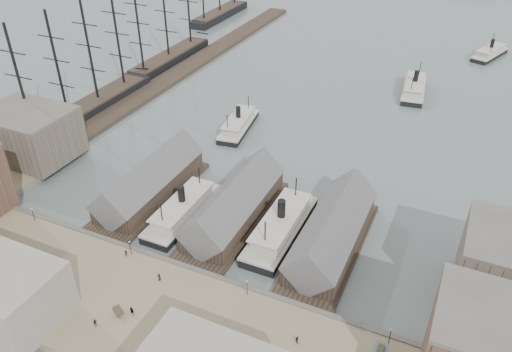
% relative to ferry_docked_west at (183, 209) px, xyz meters
% --- Properties ---
extents(ground, '(900.00, 900.00, 0.00)m').
position_rel_ferry_docked_west_xyz_m(ground, '(13.00, -12.52, -2.35)').
color(ground, '#556361').
rests_on(ground, ground).
extents(quay, '(180.00, 30.00, 2.00)m').
position_rel_ferry_docked_west_xyz_m(quay, '(13.00, -32.52, -1.35)').
color(quay, '#837558').
rests_on(quay, ground).
extents(seawall, '(180.00, 1.20, 2.30)m').
position_rel_ferry_docked_west_xyz_m(seawall, '(13.00, -17.72, -1.20)').
color(seawall, '#59544C').
rests_on(seawall, ground).
extents(west_wharf, '(10.00, 220.00, 1.60)m').
position_rel_ferry_docked_west_xyz_m(west_wharf, '(-55.00, 87.48, -1.55)').
color(west_wharf, '#2D231C').
rests_on(west_wharf, ground).
extents(ferry_shed_west, '(14.00, 42.00, 12.60)m').
position_rel_ferry_docked_west_xyz_m(ferry_shed_west, '(-13.00, 4.36, 2.29)').
color(ferry_shed_west, '#2D231C').
rests_on(ferry_shed_west, ground).
extents(ferry_shed_center, '(14.00, 42.00, 12.60)m').
position_rel_ferry_docked_west_xyz_m(ferry_shed_center, '(13.00, 4.36, 2.29)').
color(ferry_shed_center, '#2D231C').
rests_on(ferry_shed_center, ground).
extents(ferry_shed_east, '(14.00, 42.00, 12.60)m').
position_rel_ferry_docked_west_xyz_m(ferry_shed_east, '(39.00, 4.36, 2.29)').
color(ferry_shed_east, '#2D231C').
rests_on(ferry_shed_east, ground).
extents(warehouse_west_back, '(26.00, 20.00, 14.00)m').
position_rel_ferry_docked_west_xyz_m(warehouse_west_back, '(-57.00, 5.48, 6.65)').
color(warehouse_west_back, '#60564C').
rests_on(warehouse_west_back, west_land).
extents(lamp_post_far_w, '(0.44, 0.44, 3.92)m').
position_rel_ferry_docked_west_xyz_m(lamp_post_far_w, '(-32.00, -19.52, 2.36)').
color(lamp_post_far_w, black).
rests_on(lamp_post_far_w, quay).
extents(lamp_post_near_w, '(0.44, 0.44, 3.92)m').
position_rel_ferry_docked_west_xyz_m(lamp_post_near_w, '(-2.00, -19.52, 2.36)').
color(lamp_post_near_w, black).
rests_on(lamp_post_near_w, quay).
extents(lamp_post_near_e, '(0.44, 0.44, 3.92)m').
position_rel_ferry_docked_west_xyz_m(lamp_post_near_e, '(28.00, -19.52, 2.36)').
color(lamp_post_near_e, black).
rests_on(lamp_post_near_e, quay).
extents(lamp_post_far_e, '(0.44, 0.44, 3.92)m').
position_rel_ferry_docked_west_xyz_m(lamp_post_far_e, '(58.00, -19.52, 2.36)').
color(lamp_post_far_e, black).
rests_on(lamp_post_far_e, quay).
extents(ferry_docked_west, '(8.43, 28.10, 10.04)m').
position_rel_ferry_docked_west_xyz_m(ferry_docked_west, '(0.00, 0.00, 0.00)').
color(ferry_docked_west, black).
rests_on(ferry_docked_west, ground).
extents(ferry_docked_east, '(9.19, 30.65, 10.95)m').
position_rel_ferry_docked_west_xyz_m(ferry_docked_east, '(26.00, 4.10, 0.21)').
color(ferry_docked_east, black).
rests_on(ferry_docked_east, ground).
extents(ferry_open_near, '(11.23, 26.22, 9.06)m').
position_rel_ferry_docked_west_xyz_m(ferry_open_near, '(-8.83, 50.38, -0.23)').
color(ferry_open_near, black).
rests_on(ferry_open_near, ground).
extents(ferry_open_mid, '(11.34, 28.52, 9.92)m').
position_rel_ferry_docked_west_xyz_m(ferry_open_mid, '(40.73, 107.23, -0.03)').
color(ferry_open_mid, black).
rests_on(ferry_open_mid, ground).
extents(ferry_open_far, '(15.75, 26.34, 9.03)m').
position_rel_ferry_docked_west_xyz_m(ferry_open_far, '(65.58, 164.79, -0.24)').
color(ferry_open_far, black).
rests_on(ferry_open_far, ground).
extents(sailing_ship_near, '(9.77, 67.33, 40.18)m').
position_rel_ferry_docked_west_xyz_m(sailing_ship_near, '(-63.82, 35.96, 0.60)').
color(sailing_ship_near, black).
rests_on(sailing_ship_near, ground).
extents(sailing_ship_mid, '(9.50, 54.92, 39.08)m').
position_rel_ferry_docked_west_xyz_m(sailing_ship_mid, '(-66.12, 94.98, 0.45)').
color(sailing_ship_mid, black).
rests_on(sailing_ship_mid, ground).
extents(sailing_ship_far, '(9.50, 52.79, 39.07)m').
position_rel_ferry_docked_west_xyz_m(sailing_ship_far, '(-80.49, 170.58, 0.47)').
color(sailing_ship_far, black).
rests_on(sailing_ship_far, ground).
extents(horse_cart_center, '(4.77, 3.37, 1.55)m').
position_rel_ferry_docked_west_xyz_m(horse_cart_center, '(8.18, -34.59, 0.44)').
color(horse_cart_center, black).
rests_on(horse_cart_center, quay).
extents(horse_cart_right, '(4.71, 2.21, 1.47)m').
position_rel_ferry_docked_west_xyz_m(horse_cart_right, '(24.75, -35.30, 0.42)').
color(horse_cart_right, black).
rests_on(horse_cart_right, quay).
extents(pedestrian_0, '(0.72, 0.79, 1.78)m').
position_rel_ferry_docked_west_xyz_m(pedestrian_0, '(-41.16, -22.06, 0.54)').
color(pedestrian_0, black).
rests_on(pedestrian_0, quay).
extents(pedestrian_1, '(1.06, 1.00, 1.74)m').
position_rel_ferry_docked_west_xyz_m(pedestrian_1, '(-25.74, -34.95, 0.52)').
color(pedestrian_1, black).
rests_on(pedestrian_1, quay).
extents(pedestrian_2, '(0.92, 1.23, 1.69)m').
position_rel_ferry_docked_west_xyz_m(pedestrian_2, '(-2.56, -20.63, 0.49)').
color(pedestrian_2, black).
rests_on(pedestrian_2, quay).
extents(pedestrian_3, '(0.73, 1.09, 1.72)m').
position_rel_ferry_docked_west_xyz_m(pedestrian_3, '(4.38, -39.72, 0.51)').
color(pedestrian_3, black).
rests_on(pedestrian_3, quay).
extents(pedestrian_4, '(0.84, 0.55, 1.71)m').
position_rel_ferry_docked_west_xyz_m(pedestrian_4, '(8.76, -23.81, 0.50)').
color(pedestrian_4, black).
rests_on(pedestrian_4, quay).
extents(pedestrian_5, '(0.65, 0.77, 1.82)m').
position_rel_ferry_docked_west_xyz_m(pedestrian_5, '(26.64, -36.50, 0.56)').
color(pedestrian_5, black).
rests_on(pedestrian_5, quay).
extents(pedestrian_6, '(0.98, 0.92, 1.60)m').
position_rel_ferry_docked_west_xyz_m(pedestrian_6, '(42.04, -26.74, 0.45)').
color(pedestrian_6, black).
rests_on(pedestrian_6, quay).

